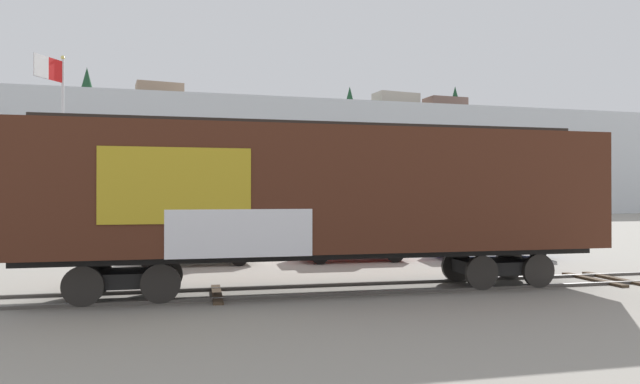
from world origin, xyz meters
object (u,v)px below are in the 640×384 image
(parked_car_blue, at_px, (488,235))
(parked_car_red, at_px, (351,240))
(parked_car_white, at_px, (193,240))
(flagpole, at_px, (57,122))
(freight_car, at_px, (325,193))

(parked_car_blue, bearing_deg, parked_car_red, 175.71)
(parked_car_white, bearing_deg, flagpole, 136.61)
(flagpole, xyz_separation_m, parked_car_blue, (17.24, -6.14, -4.81))
(parked_car_white, relative_size, parked_car_blue, 0.93)
(parked_car_red, height_order, parked_car_blue, parked_car_blue)
(parked_car_blue, bearing_deg, freight_car, -145.61)
(parked_car_white, bearing_deg, freight_car, -63.17)
(parked_car_blue, bearing_deg, parked_car_white, 176.14)
(freight_car, height_order, parked_car_blue, freight_car)
(freight_car, xyz_separation_m, flagpole, (-8.94, 11.82, 3.14))
(freight_car, relative_size, parked_car_blue, 3.10)
(parked_car_white, xyz_separation_m, parked_car_red, (5.93, -0.36, -0.12))
(flagpole, distance_m, parked_car_red, 13.84)
(flagpole, bearing_deg, parked_car_blue, -19.60)
(parked_car_white, relative_size, parked_car_red, 1.04)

